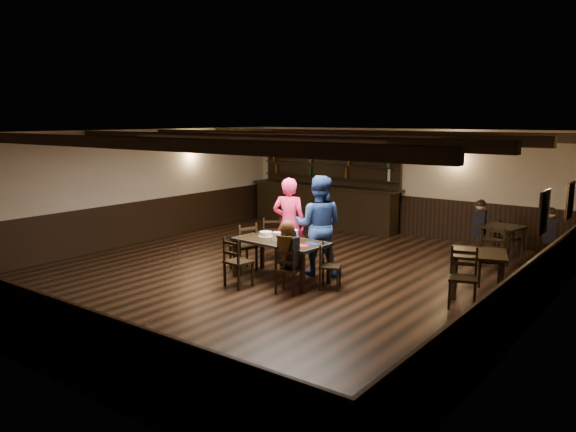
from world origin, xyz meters
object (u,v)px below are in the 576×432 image
Objects in this scene: chair_near_right at (287,267)px; bar_counter at (325,200)px; dining_table at (281,244)px; cake at (266,234)px; chair_near_left at (235,258)px; man_blue at (319,226)px; woman_pink at (289,224)px.

bar_counter is at bearing 117.09° from chair_near_right.
cake reaches higher than dining_table.
chair_near_left is at bearing -166.61° from chair_near_right.
man_blue is 1.01m from cake.
man_blue is (0.71, 1.57, 0.43)m from chair_near_left.
woman_pink is (0.03, 1.54, 0.39)m from chair_near_left.
woman_pink is at bearing 115.43° from dining_table.
cake is at bearing 13.02° from man_blue.
bar_counter reaches higher than cake.
woman_pink reaches higher than dining_table.
woman_pink is at bearing 125.23° from chair_near_right.
chair_near_right is 0.18× the size of bar_counter.
chair_near_right is 1.31m from cake.
chair_near_left is 1.59m from woman_pink.
chair_near_right is 1.67m from woman_pink.
chair_near_left is at bearing -113.70° from dining_table.
chair_near_right is 0.43× the size of man_blue.
chair_near_right is 2.88× the size of cake.
dining_table is at bearing 95.68° from woman_pink.
chair_near_left is 0.99m from chair_near_right.
man_blue is 0.42× the size of bar_counter.
chair_near_right is (0.59, -0.61, -0.20)m from dining_table.
woman_pink is (-0.93, 1.31, 0.43)m from chair_near_right.
dining_table is at bearing -65.55° from bar_counter.
man_blue is 4.96m from bar_counter.
bar_counter reaches higher than man_blue.
chair_near_left is 0.49× the size of woman_pink.
chair_near_left is 0.20× the size of bar_counter.
man_blue reaches higher than chair_near_right.
chair_near_left is at bearing 40.80° from man_blue.
dining_table is 6.31× the size of cake.
man_blue is (0.68, 0.03, 0.04)m from woman_pink.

